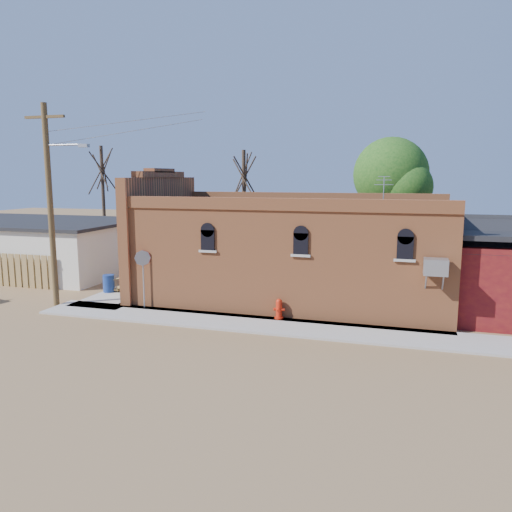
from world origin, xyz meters
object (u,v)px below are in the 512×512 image
(brick_bar, at_px, (288,251))
(utility_pole, at_px, (51,201))
(stop_sign, at_px, (143,264))
(fire_hydrant, at_px, (279,309))
(trash_barrel, at_px, (109,283))

(brick_bar, height_order, utility_pole, utility_pole)
(brick_bar, bearing_deg, stop_sign, -146.89)
(brick_bar, xyz_separation_m, fire_hydrant, (0.52, -3.70, -1.85))
(fire_hydrant, bearing_deg, brick_bar, 75.22)
(stop_sign, distance_m, trash_barrel, 4.18)
(fire_hydrant, bearing_deg, stop_sign, 157.18)
(utility_pole, height_order, trash_barrel, utility_pole)
(brick_bar, height_order, fire_hydrant, brick_bar)
(fire_hydrant, relative_size, stop_sign, 0.32)
(brick_bar, bearing_deg, utility_pole, -156.31)
(stop_sign, xyz_separation_m, trash_barrel, (-3.22, 2.17, -1.55))
(fire_hydrant, xyz_separation_m, stop_sign, (-6.18, 0.00, 1.57))
(fire_hydrant, bearing_deg, utility_pole, 160.53)
(fire_hydrant, distance_m, stop_sign, 6.38)
(utility_pole, bearing_deg, trash_barrel, 71.89)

